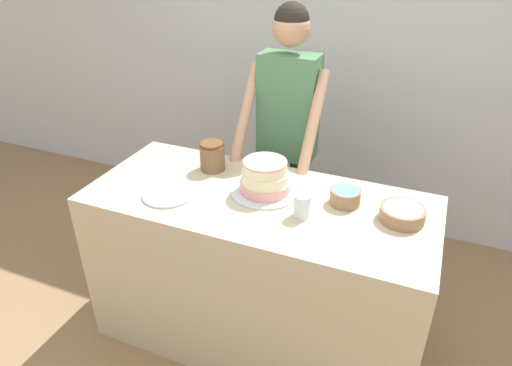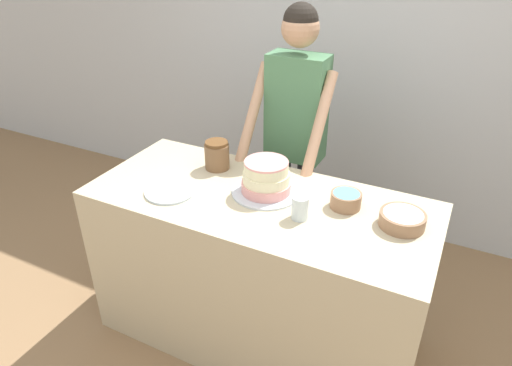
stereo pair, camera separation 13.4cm
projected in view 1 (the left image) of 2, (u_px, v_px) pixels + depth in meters
The scene contains 9 objects.
wall_back at pixel (336, 59), 3.32m from camera, with size 10.00×0.05×2.60m.
counter at pixel (258, 271), 2.53m from camera, with size 1.76×0.76×0.95m.
person_baker at pixel (288, 118), 2.78m from camera, with size 0.48×0.49×1.79m.
cake at pixel (265, 179), 2.31m from camera, with size 0.36×0.36×0.18m.
frosting_bowl_white at pixel (402, 213), 2.10m from camera, with size 0.21×0.21×0.07m.
frosting_bowl_blue at pixel (345, 196), 2.23m from camera, with size 0.15×0.15×0.08m.
drinking_glass at pixel (302, 206), 2.12m from camera, with size 0.08×0.08×0.11m.
ceramic_plate at pixel (168, 194), 2.31m from camera, with size 0.26×0.26×0.01m.
stoneware_jar at pixel (212, 156), 2.53m from camera, with size 0.14×0.14×0.16m.
Camera 1 is at (0.75, -1.43, 2.14)m, focal length 32.00 mm.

